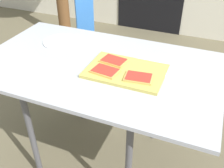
# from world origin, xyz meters

# --- Properties ---
(ground_plane) EXTENTS (16.00, 16.00, 0.00)m
(ground_plane) POSITION_xyz_m (0.00, 0.00, 0.00)
(ground_plane) COLOR brown
(dining_table) EXTENTS (1.35, 0.81, 0.75)m
(dining_table) POSITION_xyz_m (0.00, 0.00, 0.69)
(dining_table) COLOR #A8ACB5
(dining_table) RESTS_ON ground
(cutting_board) EXTENTS (0.41, 0.28, 0.02)m
(cutting_board) POSITION_xyz_m (0.18, -0.02, 0.76)
(cutting_board) COLOR tan
(cutting_board) RESTS_ON dining_table
(pizza_slice_near_left) EXTENTS (0.15, 0.11, 0.01)m
(pizza_slice_near_left) POSITION_xyz_m (0.08, -0.08, 0.78)
(pizza_slice_near_left) COLOR #E7A353
(pizza_slice_near_left) RESTS_ON cutting_board
(pizza_slice_far_left) EXTENTS (0.15, 0.12, 0.01)m
(pizza_slice_far_left) POSITION_xyz_m (0.08, 0.03, 0.78)
(pizza_slice_far_left) COLOR #E7A353
(pizza_slice_far_left) RESTS_ON cutting_board
(pizza_slice_near_right) EXTENTS (0.15, 0.11, 0.01)m
(pizza_slice_near_right) POSITION_xyz_m (0.26, -0.08, 0.78)
(pizza_slice_near_right) COLOR #E7A353
(pizza_slice_near_right) RESTS_ON cutting_board
(plate_white_left) EXTENTS (0.23, 0.23, 0.01)m
(plate_white_left) POSITION_xyz_m (-0.33, 0.17, 0.76)
(plate_white_left) COLOR white
(plate_white_left) RESTS_ON dining_table
(plate_white_right) EXTENTS (0.23, 0.23, 0.01)m
(plate_white_right) POSITION_xyz_m (0.28, 0.06, 0.76)
(plate_white_right) COLOR white
(plate_white_right) RESTS_ON dining_table
(child_left) EXTENTS (0.25, 0.28, 1.09)m
(child_left) POSITION_xyz_m (-0.49, 0.77, 0.64)
(child_left) COLOR #3E2A47
(child_left) RESTS_ON ground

